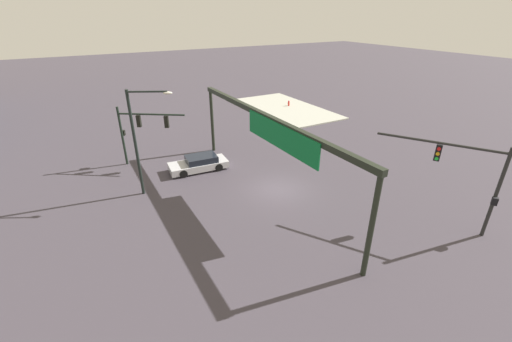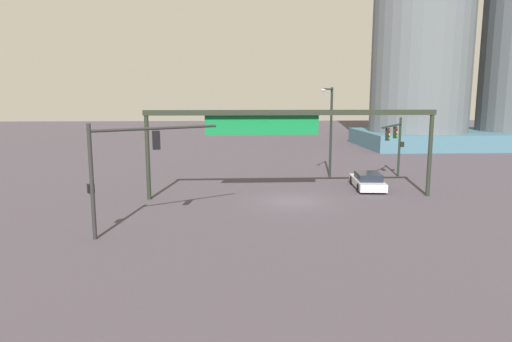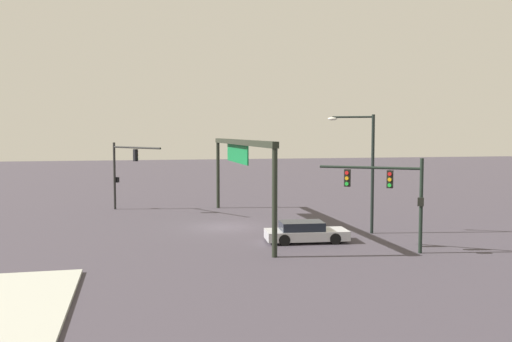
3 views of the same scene
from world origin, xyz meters
The scene contains 6 objects.
ground_plane centered at (0.00, 0.00, 0.00)m, with size 191.97×191.97×0.00m, color #3F3942.
traffic_signal_near_corner centered at (-9.22, -6.55, 3.82)m, with size 6.10×3.67×5.56m.
traffic_signal_opposite_side centered at (9.39, 7.53, 3.43)m, with size 3.51×4.65×5.02m.
streetlamp_curved_arm centered at (4.17, 8.47, 4.44)m, with size 1.54×2.70×7.49m.
overhead_sign_gantry centered at (-0.43, 1.15, 4.95)m, with size 19.36×0.43×5.90m.
sedan_car_approaching centered at (6.09, 3.82, 0.58)m, with size 2.32×4.89×1.21m.
Camera 2 is at (-4.01, -28.99, 6.84)m, focal length 32.10 mm.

